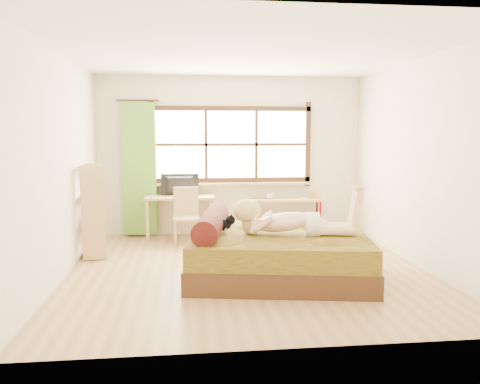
{
  "coord_description": "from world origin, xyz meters",
  "views": [
    {
      "loc": [
        -0.74,
        -5.79,
        1.73
      ],
      "look_at": [
        -0.07,
        0.2,
        0.98
      ],
      "focal_mm": 35.0,
      "sensor_mm": 36.0,
      "label": 1
    }
  ],
  "objects": [
    {
      "name": "floor",
      "position": [
        0.0,
        0.0,
        0.0
      ],
      "size": [
        4.5,
        4.5,
        0.0
      ],
      "primitive_type": "plane",
      "color": "#9E754C",
      "rests_on": "ground"
    },
    {
      "name": "ceiling",
      "position": [
        0.0,
        0.0,
        2.7
      ],
      "size": [
        4.5,
        4.5,
        0.0
      ],
      "primitive_type": "plane",
      "rotation": [
        3.14,
        0.0,
        0.0
      ],
      "color": "white",
      "rests_on": "wall_back"
    },
    {
      "name": "wall_back",
      "position": [
        0.0,
        2.25,
        1.35
      ],
      "size": [
        4.5,
        0.0,
        4.5
      ],
      "primitive_type": "plane",
      "rotation": [
        1.57,
        0.0,
        0.0
      ],
      "color": "silver",
      "rests_on": "floor"
    },
    {
      "name": "wall_front",
      "position": [
        0.0,
        -2.25,
        1.35
      ],
      "size": [
        4.5,
        0.0,
        4.5
      ],
      "primitive_type": "plane",
      "rotation": [
        -1.57,
        0.0,
        0.0
      ],
      "color": "silver",
      "rests_on": "floor"
    },
    {
      "name": "wall_left",
      "position": [
        -2.25,
        0.0,
        1.35
      ],
      "size": [
        0.0,
        4.5,
        4.5
      ],
      "primitive_type": "plane",
      "rotation": [
        1.57,
        0.0,
        1.57
      ],
      "color": "silver",
      "rests_on": "floor"
    },
    {
      "name": "wall_right",
      "position": [
        2.25,
        0.0,
        1.35
      ],
      "size": [
        0.0,
        4.5,
        4.5
      ],
      "primitive_type": "plane",
      "rotation": [
        1.57,
        0.0,
        -1.57
      ],
      "color": "silver",
      "rests_on": "floor"
    },
    {
      "name": "window",
      "position": [
        0.0,
        2.22,
        1.51
      ],
      "size": [
        2.8,
        0.16,
        1.46
      ],
      "color": "#FFEDBF",
      "rests_on": "wall_back"
    },
    {
      "name": "curtain",
      "position": [
        -1.55,
        2.13,
        1.15
      ],
      "size": [
        0.55,
        0.1,
        2.2
      ],
      "primitive_type": "cube",
      "color": "#457B21",
      "rests_on": "wall_back"
    },
    {
      "name": "bed",
      "position": [
        0.3,
        -0.3,
        0.29
      ],
      "size": [
        2.37,
        2.02,
        0.8
      ],
      "rotation": [
        0.0,
        0.0,
        -0.17
      ],
      "color": "#351A10",
      "rests_on": "floor"
    },
    {
      "name": "woman",
      "position": [
        0.5,
        -0.36,
        0.85
      ],
      "size": [
        1.53,
        0.66,
        0.63
      ],
      "primitive_type": null,
      "rotation": [
        0.0,
        0.0,
        -0.17
      ],
      "color": "beige",
      "rests_on": "bed"
    },
    {
      "name": "kitten",
      "position": [
        -0.37,
        -0.21,
        0.66
      ],
      "size": [
        0.33,
        0.18,
        0.25
      ],
      "primitive_type": null,
      "rotation": [
        0.0,
        0.0,
        -0.17
      ],
      "color": "black",
      "rests_on": "bed"
    },
    {
      "name": "desk",
      "position": [
        -0.88,
        1.95,
        0.62
      ],
      "size": [
        1.14,
        0.53,
        0.71
      ],
      "rotation": [
        0.0,
        0.0,
        -0.01
      ],
      "color": "tan",
      "rests_on": "floor"
    },
    {
      "name": "monitor",
      "position": [
        -0.88,
        2.0,
        0.89
      ],
      "size": [
        0.63,
        0.09,
        0.36
      ],
      "primitive_type": "imported",
      "rotation": [
        0.0,
        0.0,
        3.13
      ],
      "color": "black",
      "rests_on": "desk"
    },
    {
      "name": "chair",
      "position": [
        -0.78,
        1.58,
        0.49
      ],
      "size": [
        0.4,
        0.4,
        0.89
      ],
      "rotation": [
        0.0,
        0.0,
        -0.01
      ],
      "color": "tan",
      "rests_on": "floor"
    },
    {
      "name": "pipe_shelf",
      "position": [
        0.96,
        2.07,
        0.45
      ],
      "size": [
        1.25,
        0.35,
        0.7
      ],
      "rotation": [
        0.0,
        0.0,
        -0.03
      ],
      "color": "tan",
      "rests_on": "floor"
    },
    {
      "name": "cup",
      "position": [
        0.64,
        2.07,
        0.67
      ],
      "size": [
        0.13,
        0.13,
        0.1
      ],
      "primitive_type": "imported",
      "rotation": [
        0.0,
        0.0,
        -0.03
      ],
      "color": "gray",
      "rests_on": "pipe_shelf"
    },
    {
      "name": "book",
      "position": [
        1.14,
        2.07,
        0.63
      ],
      "size": [
        0.16,
        0.21,
        0.02
      ],
      "primitive_type": "imported",
      "rotation": [
        0.0,
        0.0,
        -0.03
      ],
      "color": "gray",
      "rests_on": "pipe_shelf"
    },
    {
      "name": "bookshelf",
      "position": [
        -2.08,
        0.94,
        0.66
      ],
      "size": [
        0.41,
        0.61,
        1.3
      ],
      "rotation": [
        0.0,
        0.0,
        0.17
      ],
      "color": "tan",
      "rests_on": "floor"
    }
  ]
}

